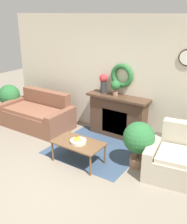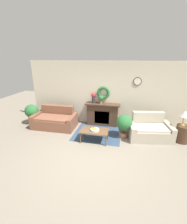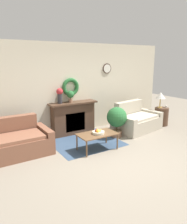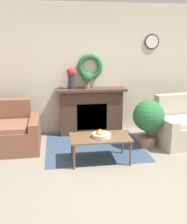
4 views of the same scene
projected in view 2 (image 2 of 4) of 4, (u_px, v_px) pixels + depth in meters
name	position (u px, v px, depth m)	size (l,w,h in m)	color
ground_plane	(93.00, 158.00, 4.43)	(16.00, 16.00, 0.00)	gray
floor_rug	(98.00, 133.00, 5.95)	(1.80, 1.67, 0.01)	#334760
wall_back	(106.00, 94.00, 6.37)	(6.80, 0.17, 2.70)	beige
fireplace	(102.00, 114.00, 6.50)	(1.46, 0.41, 0.98)	#4C3323
couch_left	(55.00, 120.00, 6.38)	(1.79, 1.00, 0.86)	brown
loveseat_right	(149.00, 130.00, 5.51)	(1.63, 1.17, 0.89)	#B2A893
coffee_table	(94.00, 131.00, 5.24)	(0.97, 0.57, 0.42)	brown
fruit_bowl	(95.00, 130.00, 5.19)	(0.31, 0.31, 0.12)	beige
side_table_by_loveseat	(183.00, 134.00, 5.23)	(0.47, 0.47, 0.61)	#4C3323
table_lamp	(185.00, 114.00, 5.04)	(0.33, 0.33, 0.53)	#B28E42
vase_on_mantel_left	(93.00, 97.00, 6.33)	(0.19, 0.19, 0.44)	#2D2D33
potted_plant_on_mantel	(101.00, 98.00, 6.26)	(0.21, 0.21, 0.35)	#8E664C
potted_plant_floor_by_couch	(32.00, 112.00, 6.56)	(0.58, 0.58, 0.90)	#8E664C
potted_plant_floor_by_loveseat	(124.00, 124.00, 5.45)	(0.58, 0.58, 0.89)	#8E664C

